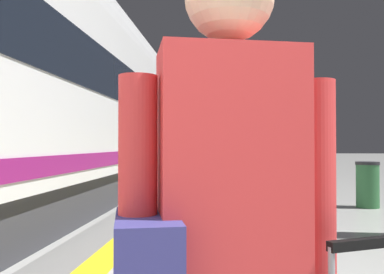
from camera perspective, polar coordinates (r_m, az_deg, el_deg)
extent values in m
cube|color=yellow|center=(9.80, -3.08, -8.37)|extent=(0.36, 80.00, 0.01)
cube|color=slate|center=(9.86, -5.29, -8.33)|extent=(0.72, 80.00, 0.01)
cube|color=#38383D|center=(8.38, -20.38, -7.17)|extent=(2.67, 28.27, 0.70)
cube|color=white|center=(8.38, -20.30, 5.16)|extent=(2.90, 29.45, 2.90)
cylinder|color=white|center=(8.65, -20.24, 14.42)|extent=(2.84, 28.86, 2.84)
cube|color=black|center=(8.43, -20.28, 7.52)|extent=(2.93, 27.68, 0.80)
cube|color=#8C1966|center=(8.34, -20.35, -2.72)|extent=(2.94, 28.86, 0.24)
cone|color=white|center=(23.84, -3.72, 0.51)|extent=(2.75, 2.60, 2.75)
cube|color=gray|center=(14.34, -3.53, 1.54)|extent=(0.02, 0.90, 2.00)
cube|color=red|center=(1.04, 5.22, -5.08)|extent=(0.39, 0.29, 0.62)
cylinder|color=red|center=(1.11, 16.92, -7.45)|extent=(0.09, 0.09, 0.58)
cylinder|color=red|center=(1.00, -7.51, -8.20)|extent=(0.09, 0.09, 0.58)
cube|color=navy|center=(1.01, -6.27, -17.09)|extent=(0.21, 0.32, 0.23)
cube|color=black|center=(1.10, 23.11, -13.35)|extent=(0.21, 0.11, 0.02)
cylinder|color=brown|center=(11.47, 13.13, -5.36)|extent=(0.13, 0.13, 0.77)
cylinder|color=brown|center=(11.46, 13.95, -5.36)|extent=(0.13, 0.13, 0.77)
cube|color=#338C4C|center=(11.43, 13.53, -2.06)|extent=(0.35, 0.25, 0.55)
cylinder|color=#338C4C|center=(11.46, 12.53, -2.29)|extent=(0.08, 0.08, 0.51)
cylinder|color=#338C4C|center=(11.43, 14.54, -2.28)|extent=(0.08, 0.08, 0.51)
sphere|color=#A37556|center=(11.43, 13.52, -0.08)|extent=(0.20, 0.20, 0.20)
sphere|color=black|center=(11.43, 13.52, 0.03)|extent=(0.19, 0.19, 0.19)
cube|color=black|center=(11.29, 13.46, -1.98)|extent=(0.26, 0.18, 0.37)
ellipsoid|color=navy|center=(11.15, 12.14, -6.70)|extent=(0.44, 0.26, 0.30)
torus|color=navy|center=(11.14, 12.13, -6.19)|extent=(0.22, 0.02, 0.22)
cylinder|color=#383842|center=(15.54, 6.62, -4.20)|extent=(0.13, 0.13, 0.79)
cylinder|color=#383842|center=(15.52, 7.24, -4.20)|extent=(0.13, 0.13, 0.79)
cube|color=silver|center=(15.51, 6.93, -1.70)|extent=(0.35, 0.24, 0.57)
cylinder|color=silver|center=(15.55, 6.17, -1.87)|extent=(0.08, 0.08, 0.53)
cylinder|color=silver|center=(15.49, 7.69, -1.87)|extent=(0.08, 0.08, 0.53)
sphere|color=beige|center=(15.51, 6.92, -0.20)|extent=(0.21, 0.21, 0.21)
sphere|color=black|center=(15.51, 6.92, -0.12)|extent=(0.19, 0.19, 0.19)
cube|color=black|center=(15.37, 6.85, -1.64)|extent=(0.26, 0.17, 0.38)
ellipsoid|color=navy|center=(15.39, 8.15, -5.15)|extent=(0.44, 0.26, 0.30)
torus|color=navy|center=(15.38, 8.15, -4.77)|extent=(0.22, 0.02, 0.22)
cylinder|color=brown|center=(11.26, 5.73, -5.39)|extent=(0.13, 0.13, 0.80)
cylinder|color=brown|center=(11.20, 6.55, -5.41)|extent=(0.13, 0.13, 0.80)
cube|color=#338C4C|center=(11.20, 6.13, -1.90)|extent=(0.37, 0.30, 0.57)
cylinder|color=#338C4C|center=(11.29, 5.16, -2.14)|extent=(0.09, 0.09, 0.53)
cylinder|color=#338C4C|center=(11.14, 7.15, -2.15)|extent=(0.09, 0.09, 0.53)
sphere|color=beige|center=(11.20, 6.13, 0.19)|extent=(0.21, 0.21, 0.21)
sphere|color=black|center=(11.20, 6.13, 0.32)|extent=(0.19, 0.19, 0.19)
cube|color=black|center=(11.07, 5.86, -1.81)|extent=(0.28, 0.22, 0.38)
ellipsoid|color=navy|center=(11.13, 7.82, -6.73)|extent=(0.44, 0.26, 0.30)
torus|color=navy|center=(11.12, 7.81, -6.21)|extent=(0.22, 0.02, 0.22)
cylinder|color=#2D6638|center=(8.97, 23.10, -6.26)|extent=(0.44, 0.44, 0.85)
cylinder|color=#262628|center=(8.94, 23.08, -3.36)|extent=(0.46, 0.46, 0.06)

